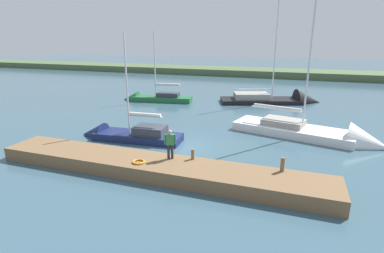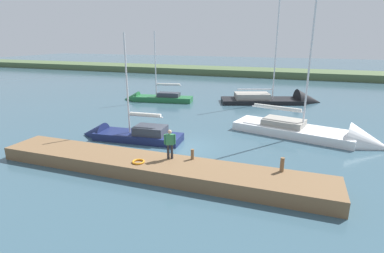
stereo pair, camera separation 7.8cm
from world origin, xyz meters
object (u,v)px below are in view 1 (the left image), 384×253
Objects in this scene: mooring_post_far at (193,154)px; life_ring_buoy at (139,162)px; sailboat_outer_mooring at (282,101)px; sailboat_far_right at (321,136)px; person_on_dock at (170,142)px; mooring_post_near at (282,165)px; sailboat_near_dock at (124,136)px; sailboat_mid_channel at (153,99)px.

life_ring_buoy is (2.50, 1.38, -0.23)m from mooring_post_far.
sailboat_outer_mooring reaches higher than sailboat_far_right.
mooring_post_far is at bearing -119.03° from sailboat_outer_mooring.
mooring_post_far is at bearing 81.87° from person_on_dock.
sailboat_near_dock reaches higher than mooring_post_near.
sailboat_far_right is (-2.25, -8.24, -0.89)m from mooring_post_near.
sailboat_outer_mooring is 1.09× the size of sailboat_far_right.
sailboat_far_right is at bearing 145.41° from sailboat_mid_channel.
sailboat_far_right is at bearing -105.25° from mooring_post_near.
mooring_post_far is 10.75m from sailboat_far_right.
mooring_post_near is 1.09× the size of life_ring_buoy.
mooring_post_far is (4.61, 0.00, -0.08)m from mooring_post_near.
mooring_post_far is 0.35× the size of person_on_dock.
person_on_dock is at bearing -141.92° from life_ring_buoy.
sailboat_outer_mooring reaches higher than sailboat_near_dock.
sailboat_near_dock is at bearing -51.13° from life_ring_buoy.
life_ring_buoy is (7.10, 1.38, -0.31)m from mooring_post_near.
mooring_post_near is 5.80m from person_on_dock.
mooring_post_near is at bearing -91.34° from sailboat_far_right.
life_ring_buoy is 0.41× the size of person_on_dock.
life_ring_buoy is at bearing -120.26° from sailboat_far_right.
sailboat_mid_channel reaches higher than sailboat_near_dock.
mooring_post_far is 0.04× the size of sailboat_outer_mooring.
sailboat_near_dock is at bearing -146.93° from sailboat_far_right.
sailboat_mid_channel is (8.15, -17.89, -0.61)m from life_ring_buoy.
sailboat_far_right reaches higher than person_on_dock.
sailboat_far_right is at bearing -165.18° from sailboat_near_dock.
sailboat_near_dock is at bearing -150.29° from person_on_dock.
mooring_post_far is 0.07× the size of sailboat_mid_channel.
sailboat_mid_channel reaches higher than life_ring_buoy.
sailboat_far_right is 1.43× the size of sailboat_mid_channel.
sailboat_mid_channel is at bearing -76.59° from sailboat_near_dock.
life_ring_buoy is 0.08× the size of sailboat_mid_channel.
sailboat_outer_mooring reaches higher than life_ring_buoy.
life_ring_buoy is 13.43m from sailboat_far_right.
person_on_dock reaches higher than life_ring_buoy.
mooring_post_far is at bearing 0.00° from mooring_post_near.
mooring_post_near is 0.09× the size of sailboat_near_dock.
sailboat_far_right is (-6.85, -8.24, -0.81)m from mooring_post_far.
sailboat_near_dock is 0.67× the size of sailboat_far_right.
sailboat_mid_channel is (14.05, 4.01, 0.04)m from sailboat_outer_mooring.
mooring_post_near is 7.25m from life_ring_buoy.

